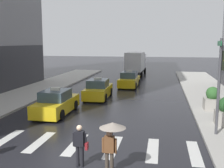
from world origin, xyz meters
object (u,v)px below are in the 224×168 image
traffic_light_pole (222,73)px  pedestrian_with_umbrella (111,134)px  planter_mid_block (212,99)px  pedestrian_with_handbag (80,143)px  taxi_third (129,80)px  box_truck (136,63)px  taxi_second (98,90)px  taxi_lead (56,103)px

traffic_light_pole → pedestrian_with_umbrella: traffic_light_pole is taller
traffic_light_pole → planter_mid_block: 5.74m
pedestrian_with_umbrella → pedestrian_with_handbag: (-1.29, 0.36, -0.58)m
taxi_third → pedestrian_with_umbrella: size_ratio=2.37×
traffic_light_pole → taxi_third: (-6.34, 14.75, -2.53)m
traffic_light_pole → box_truck: size_ratio=0.63×
traffic_light_pole → taxi_second: 11.95m
traffic_light_pole → pedestrian_with_handbag: traffic_light_pole is taller
taxi_second → box_truck: box_truck is taller
box_truck → pedestrian_with_umbrella: box_truck is taller
box_truck → pedestrian_with_umbrella: bearing=-86.1°
traffic_light_pole → taxi_second: size_ratio=1.05×
taxi_lead → box_truck: box_truck is taller
taxi_lead → taxi_second: size_ratio=0.99×
taxi_second → taxi_third: same height
taxi_second → taxi_third: 6.73m
taxi_second → taxi_lead: bearing=-105.5°
taxi_lead → taxi_second: (1.54, 5.56, 0.00)m
taxi_second → pedestrian_with_umbrella: 13.60m
taxi_second → box_truck: (1.62, 16.14, 1.13)m
pedestrian_with_handbag → taxi_lead: bearing=118.5°
pedestrian_with_umbrella → planter_mid_block: 11.25m
taxi_lead → planter_mid_block: taxi_lead is taller
traffic_light_pole → taxi_third: traffic_light_pole is taller
box_truck → planter_mid_block: (7.16, -19.23, -0.98)m
planter_mid_block → pedestrian_with_handbag: bearing=-123.8°
taxi_second → traffic_light_pole: bearing=-45.2°
box_truck → pedestrian_with_handbag: 28.87m
traffic_light_pole → taxi_lead: size_ratio=1.06×
taxi_lead → pedestrian_with_umbrella: bearing=-55.4°
taxi_second → pedestrian_with_handbag: size_ratio=2.78×
traffic_light_pole → planter_mid_block: size_ratio=3.00×
taxi_lead → pedestrian_with_handbag: bearing=-61.5°
traffic_light_pole → taxi_second: bearing=134.8°
traffic_light_pole → taxi_lead: (-9.77, 2.73, -2.53)m
pedestrian_with_handbag → pedestrian_with_umbrella: bearing=-15.7°
pedestrian_with_umbrella → pedestrian_with_handbag: size_ratio=1.18×
taxi_third → box_truck: box_truck is taller
taxi_third → taxi_lead: bearing=-105.9°
taxi_third → pedestrian_with_handbag: (0.46, -19.18, 0.21)m
pedestrian_with_umbrella → planter_mid_block: size_ratio=1.21×
pedestrian_with_handbag → planter_mid_block: 11.58m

